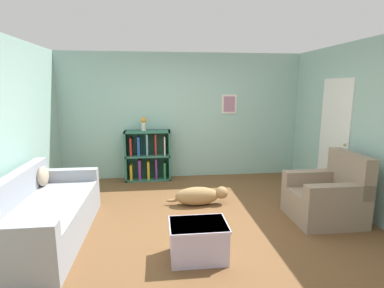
% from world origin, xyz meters
% --- Properties ---
extents(ground_plane, '(14.00, 14.00, 0.00)m').
position_xyz_m(ground_plane, '(0.00, 0.00, 0.00)').
color(ground_plane, brown).
extents(wall_back, '(5.60, 0.13, 2.60)m').
position_xyz_m(wall_back, '(0.00, 2.25, 1.30)').
color(wall_back, '#93BCB2').
rests_on(wall_back, ground_plane).
extents(wall_right, '(0.16, 5.00, 2.60)m').
position_xyz_m(wall_right, '(2.55, 0.02, 1.29)').
color(wall_right, '#93BCB2').
rests_on(wall_right, ground_plane).
extents(couch, '(0.93, 2.09, 0.86)m').
position_xyz_m(couch, '(-1.99, -0.34, 0.31)').
color(couch, '#9399A3').
rests_on(couch, ground_plane).
extents(bookshelf, '(0.92, 0.33, 1.03)m').
position_xyz_m(bookshelf, '(-0.74, 2.04, 0.50)').
color(bookshelf, '#2D6B56').
rests_on(bookshelf, ground_plane).
extents(recliner_chair, '(0.92, 0.86, 0.98)m').
position_xyz_m(recliner_chair, '(1.91, -0.20, 0.35)').
color(recliner_chair, gray).
rests_on(recliner_chair, ground_plane).
extents(coffee_table, '(0.65, 0.48, 0.41)m').
position_xyz_m(coffee_table, '(-0.09, -0.98, 0.22)').
color(coffee_table, '#BCB2D1').
rests_on(coffee_table, ground_plane).
extents(dog, '(1.02, 0.27, 0.30)m').
position_xyz_m(dog, '(0.15, 0.55, 0.16)').
color(dog, '#9E7A4C').
rests_on(dog, ground_plane).
extents(vase, '(0.11, 0.11, 0.27)m').
position_xyz_m(vase, '(-0.80, 2.02, 1.19)').
color(vase, silver).
rests_on(vase, bookshelf).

